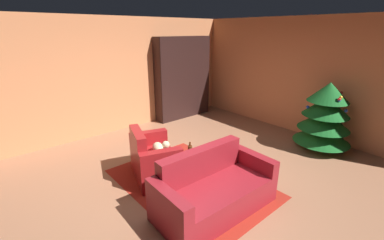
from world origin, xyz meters
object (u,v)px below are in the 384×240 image
decorated_tree (325,117)px  book_stack_on_table (197,157)px  bookshelf_unit (186,77)px  armchair_red (153,160)px  coffee_table (198,163)px  couch_red (213,190)px  bottle_on_table (190,150)px

decorated_tree → book_stack_on_table: bearing=-102.7°
bookshelf_unit → book_stack_on_table: 3.70m
armchair_red → coffee_table: 0.81m
couch_red → bottle_on_table: couch_red is taller
couch_red → bottle_on_table: (-0.71, 0.18, 0.29)m
armchair_red → coffee_table: bearing=26.7°
couch_red → coffee_table: size_ratio=2.58×
armchair_red → couch_red: (1.24, 0.18, -0.03)m
couch_red → coffee_table: (-0.52, 0.18, 0.14)m
bottle_on_table → couch_red: bearing=-14.3°
bookshelf_unit → couch_red: (3.45, -2.36, -0.84)m
bookshelf_unit → coffee_table: (2.93, -2.18, -0.69)m
armchair_red → bottle_on_table: 0.69m
bookshelf_unit → bottle_on_table: bearing=-38.5°
armchair_red → bottle_on_table: size_ratio=4.85×
bookshelf_unit → bottle_on_table: size_ratio=9.34×
book_stack_on_table → coffee_table: bearing=56.9°
bookshelf_unit → armchair_red: bookshelf_unit is taller
armchair_red → couch_red: bearing=8.3°
bookshelf_unit → coffee_table: bookshelf_unit is taller
couch_red → decorated_tree: size_ratio=1.22×
coffee_table → book_stack_on_table: bearing=-123.1°
bookshelf_unit → coffee_table: size_ratio=3.30×
book_stack_on_table → bottle_on_table: 0.18m
book_stack_on_table → decorated_tree: bearing=77.3°
book_stack_on_table → bottle_on_table: bearing=174.4°
bookshelf_unit → armchair_red: (2.21, -2.54, -0.81)m
armchair_red → decorated_tree: bearing=67.3°
armchair_red → couch_red: armchair_red is taller
coffee_table → decorated_tree: 2.97m
couch_red → bottle_on_table: 0.79m
armchair_red → bookshelf_unit: bearing=131.0°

